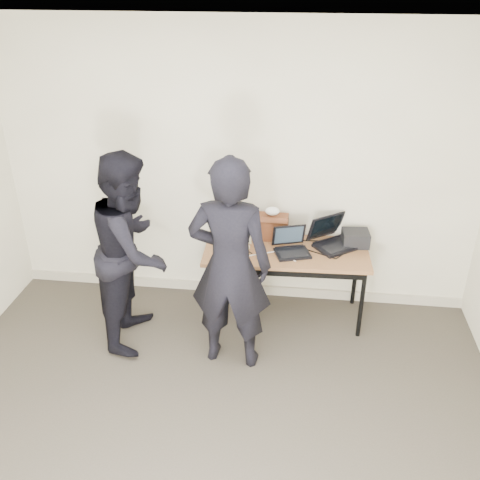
% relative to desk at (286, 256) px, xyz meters
% --- Properties ---
extents(room, '(4.60, 4.60, 2.80)m').
position_rel_desk_xyz_m(room, '(-0.49, -1.88, 0.69)').
color(room, '#3B352D').
rests_on(room, ground).
extents(desk, '(1.52, 0.70, 0.72)m').
position_rel_desk_xyz_m(desk, '(0.00, 0.00, 0.00)').
color(desk, brown).
rests_on(desk, ground).
extents(laptop_beige, '(0.33, 0.33, 0.22)m').
position_rel_desk_xyz_m(laptop_beige, '(-0.48, -0.04, 0.10)').
color(laptop_beige, beige).
rests_on(laptop_beige, desk).
extents(laptop_center, '(0.38, 0.37, 0.23)m').
position_rel_desk_xyz_m(laptop_center, '(0.04, -0.01, 0.11)').
color(laptop_center, black).
rests_on(laptop_center, desk).
extents(laptop_right, '(0.51, 0.51, 0.27)m').
position_rel_desk_xyz_m(laptop_right, '(0.42, 0.16, 0.12)').
color(laptop_right, black).
rests_on(laptop_right, desk).
extents(leather_satchel, '(0.37, 0.19, 0.25)m').
position_rel_desk_xyz_m(leather_satchel, '(-0.18, 0.23, 0.19)').
color(leather_satchel, '#5E2F18').
rests_on(leather_satchel, desk).
extents(tissue, '(0.13, 0.10, 0.08)m').
position_rel_desk_xyz_m(tissue, '(-0.15, 0.23, 0.34)').
color(tissue, white).
rests_on(tissue, leather_satchel).
extents(equipment_box, '(0.26, 0.22, 0.14)m').
position_rel_desk_xyz_m(equipment_box, '(0.63, 0.19, 0.13)').
color(equipment_box, black).
rests_on(equipment_box, desk).
extents(power_brick, '(0.07, 0.05, 0.03)m').
position_rel_desk_xyz_m(power_brick, '(-0.22, -0.17, 0.07)').
color(power_brick, black).
rests_on(power_brick, desk).
extents(cables, '(1.16, 0.42, 0.01)m').
position_rel_desk_xyz_m(cables, '(0.05, -0.00, 0.06)').
color(cables, black).
rests_on(cables, desk).
extents(person_typist, '(0.70, 0.49, 1.84)m').
position_rel_desk_xyz_m(person_typist, '(-0.42, -0.68, 0.26)').
color(person_typist, black).
rests_on(person_typist, ground).
extents(person_observer, '(0.68, 0.86, 1.75)m').
position_rel_desk_xyz_m(person_observer, '(-1.31, -0.43, 0.21)').
color(person_observer, black).
rests_on(person_observer, ground).
extents(baseboard, '(4.50, 0.03, 0.10)m').
position_rel_desk_xyz_m(baseboard, '(-0.49, 0.35, -0.61)').
color(baseboard, '#B2AA94').
rests_on(baseboard, ground).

